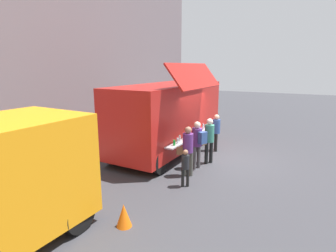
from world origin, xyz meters
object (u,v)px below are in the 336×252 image
customer_rear_waiting (187,147)px  customer_mid_with_backpack (198,140)px  customer_front_ordering (209,137)px  trash_bin (163,120)px  child_near_queue (185,165)px  traffic_cone_orange (124,215)px  customer_extra_browsing (216,129)px  food_truck_main (169,115)px

customer_rear_waiting → customer_mid_with_backpack: bearing=-35.8°
customer_front_ordering → customer_rear_waiting: size_ratio=1.02×
customer_front_ordering → customer_mid_with_backpack: customer_front_ordering is taller
customer_front_ordering → trash_bin: bearing=-15.7°
customer_rear_waiting → customer_front_ordering: bearing=-40.0°
customer_mid_with_backpack → child_near_queue: size_ratio=1.46×
traffic_cone_orange → customer_extra_browsing: size_ratio=0.34×
trash_bin → customer_front_ordering: size_ratio=0.55×
customer_front_ordering → customer_mid_with_backpack: size_ratio=1.00×
customer_front_ordering → traffic_cone_orange: bearing=116.3°
customer_rear_waiting → food_truck_main: bearing=8.6°
traffic_cone_orange → customer_front_ordering: (4.87, -0.37, 0.75)m
food_truck_main → customer_rear_waiting: food_truck_main is taller
customer_rear_waiting → customer_extra_browsing: customer_rear_waiting is taller
food_truck_main → customer_rear_waiting: size_ratio=3.74×
customer_mid_with_backpack → customer_extra_browsing: size_ratio=1.08×
customer_front_ordering → child_near_queue: size_ratio=1.47×
customer_mid_with_backpack → customer_rear_waiting: 0.77m
traffic_cone_orange → customer_front_ordering: customer_front_ordering is taller
customer_rear_waiting → child_near_queue: bearing=168.4°
trash_bin → customer_front_ordering: bearing=-136.4°
customer_mid_with_backpack → customer_extra_browsing: (2.38, 0.06, -0.10)m
trash_bin → customer_mid_with_backpack: bearing=-141.6°
food_truck_main → trash_bin: bearing=33.0°
food_truck_main → customer_front_ordering: 2.25m
traffic_cone_orange → customer_mid_with_backpack: customer_mid_with_backpack is taller
traffic_cone_orange → customer_front_ordering: 4.94m
food_truck_main → customer_mid_with_backpack: bearing=-125.4°
food_truck_main → trash_bin: size_ratio=6.69×
customer_front_ordering → customer_extra_browsing: size_ratio=1.08×
customer_mid_with_backpack → customer_extra_browsing: 2.38m
traffic_cone_orange → trash_bin: size_ratio=0.58×
customer_front_ordering → customer_mid_with_backpack: bearing=106.9°
customer_mid_with_backpack → customer_rear_waiting: customer_mid_with_backpack is taller
customer_front_ordering → customer_mid_with_backpack: 0.73m
trash_bin → child_near_queue: (-6.87, -4.41, 0.23)m
food_truck_main → customer_rear_waiting: 2.91m
customer_front_ordering → customer_extra_browsing: (1.66, 0.23, -0.07)m
customer_extra_browsing → traffic_cone_orange: bearing=67.6°
customer_mid_with_backpack → child_near_queue: customer_mid_with_backpack is taller
food_truck_main → trash_bin: (3.86, 2.32, -1.10)m
traffic_cone_orange → child_near_queue: 2.66m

